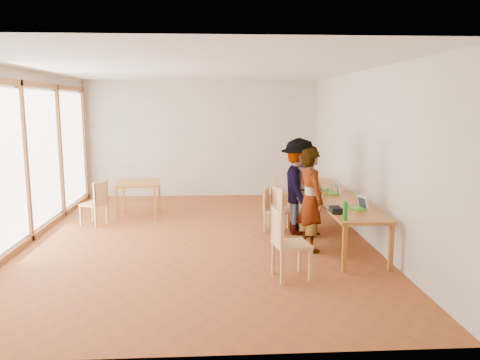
{
  "coord_description": "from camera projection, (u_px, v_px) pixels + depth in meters",
  "views": [
    {
      "loc": [
        0.29,
        -8.19,
        2.41
      ],
      "look_at": [
        0.75,
        -0.22,
        1.1
      ],
      "focal_mm": 35.0,
      "sensor_mm": 36.0,
      "label": 1
    }
  ],
  "objects": [
    {
      "name": "ground",
      "position": [
        198.0,
        238.0,
        8.44
      ],
      "size": [
        8.0,
        8.0,
        0.0
      ],
      "primitive_type": "plane",
      "color": "brown",
      "rests_on": "ground"
    },
    {
      "name": "chair_empty",
      "position": [
        278.0,
        187.0,
        10.88
      ],
      "size": [
        0.39,
        0.39,
        0.42
      ],
      "rotation": [
        0.0,
        0.0,
        -0.04
      ],
      "color": "tan",
      "rests_on": "ground"
    },
    {
      "name": "wall_right",
      "position": [
        364.0,
        155.0,
        8.37
      ],
      "size": [
        0.1,
        8.0,
        3.0
      ],
      "primitive_type": "cube",
      "color": "beige",
      "rests_on": "ground"
    },
    {
      "name": "window_wall",
      "position": [
        24.0,
        157.0,
        8.03
      ],
      "size": [
        0.1,
        8.0,
        3.0
      ],
      "primitive_type": "cube",
      "color": "white",
      "rests_on": "ground"
    },
    {
      "name": "black_pouch",
      "position": [
        336.0,
        210.0,
        7.17
      ],
      "size": [
        0.16,
        0.26,
        0.09
      ],
      "primitive_type": "cube",
      "color": "black",
      "rests_on": "communal_table"
    },
    {
      "name": "laptop_mid",
      "position": [
        336.0,
        191.0,
        8.63
      ],
      "size": [
        0.24,
        0.27,
        0.21
      ],
      "rotation": [
        0.0,
        0.0,
        -0.09
      ],
      "color": "#51BE23",
      "rests_on": "communal_table"
    },
    {
      "name": "green_bottle",
      "position": [
        345.0,
        211.0,
        6.69
      ],
      "size": [
        0.07,
        0.07,
        0.28
      ],
      "primitive_type": "cylinder",
      "color": "#187D1E",
      "rests_on": "communal_table"
    },
    {
      "name": "chair_mid",
      "position": [
        281.0,
        204.0,
        8.79
      ],
      "size": [
        0.53,
        0.53,
        0.46
      ],
      "rotation": [
        0.0,
        0.0,
        0.39
      ],
      "color": "tan",
      "rests_on": "ground"
    },
    {
      "name": "pink_phone",
      "position": [
        345.0,
        190.0,
        8.99
      ],
      "size": [
        0.05,
        0.1,
        0.01
      ],
      "primitive_type": "cube",
      "color": "#EB4DA2",
      "rests_on": "communal_table"
    },
    {
      "name": "chair_spare",
      "position": [
        97.0,
        198.0,
        9.27
      ],
      "size": [
        0.55,
        0.55,
        0.48
      ],
      "rotation": [
        0.0,
        0.0,
        2.7
      ],
      "color": "tan",
      "rests_on": "ground"
    },
    {
      "name": "laptop_far",
      "position": [
        330.0,
        189.0,
        8.92
      ],
      "size": [
        0.25,
        0.27,
        0.19
      ],
      "rotation": [
        0.0,
        0.0,
        -0.34
      ],
      "color": "#51BE23",
      "rests_on": "communal_table"
    },
    {
      "name": "person_mid",
      "position": [
        306.0,
        189.0,
        8.7
      ],
      "size": [
        0.85,
        0.97,
        1.68
      ],
      "primitive_type": "imported",
      "rotation": [
        0.0,
        0.0,
        1.88
      ],
      "color": "gray",
      "rests_on": "ground"
    },
    {
      "name": "clear_glass",
      "position": [
        322.0,
        195.0,
        8.32
      ],
      "size": [
        0.07,
        0.07,
        0.09
      ],
      "primitive_type": "cylinder",
      "color": "silver",
      "rests_on": "communal_table"
    },
    {
      "name": "wall_back",
      "position": [
        202.0,
        139.0,
        12.14
      ],
      "size": [
        6.0,
        0.1,
        3.0
      ],
      "primitive_type": "cube",
      "color": "beige",
      "rests_on": "ground"
    },
    {
      "name": "laptop_near",
      "position": [
        360.0,
        206.0,
        7.39
      ],
      "size": [
        0.29,
        0.31,
        0.22
      ],
      "rotation": [
        0.0,
        0.0,
        0.31
      ],
      "color": "#51BE23",
      "rests_on": "communal_table"
    },
    {
      "name": "person_far",
      "position": [
        299.0,
        186.0,
        8.64
      ],
      "size": [
        0.75,
        1.2,
        1.79
      ],
      "primitive_type": "imported",
      "rotation": [
        0.0,
        0.0,
        1.5
      ],
      "color": "gray",
      "rests_on": "ground"
    },
    {
      "name": "chair_near",
      "position": [
        284.0,
        235.0,
        6.43
      ],
      "size": [
        0.54,
        0.54,
        0.53
      ],
      "rotation": [
        0.0,
        0.0,
        0.17
      ],
      "color": "tan",
      "rests_on": "ground"
    },
    {
      "name": "person_near",
      "position": [
        311.0,
        200.0,
        7.65
      ],
      "size": [
        0.56,
        0.71,
        1.7
      ],
      "primitive_type": "imported",
      "rotation": [
        0.0,
        0.0,
        1.84
      ],
      "color": "gray",
      "rests_on": "ground"
    },
    {
      "name": "side_table",
      "position": [
        138.0,
        186.0,
        9.98
      ],
      "size": [
        0.9,
        0.9,
        0.75
      ],
      "rotation": [
        0.0,
        0.0,
        0.11
      ],
      "color": "#AB7226",
      "rests_on": "ground"
    },
    {
      "name": "chair_far",
      "position": [
        270.0,
        205.0,
        8.89
      ],
      "size": [
        0.49,
        0.49,
        0.44
      ],
      "rotation": [
        0.0,
        0.0,
        -0.33
      ],
      "color": "tan",
      "rests_on": "ground"
    },
    {
      "name": "ceiling",
      "position": [
        195.0,
        67.0,
        7.95
      ],
      "size": [
        6.0,
        8.0,
        0.04
      ],
      "primitive_type": "cube",
      "color": "white",
      "rests_on": "wall_back"
    },
    {
      "name": "yellow_mug",
      "position": [
        324.0,
        195.0,
        8.36
      ],
      "size": [
        0.15,
        0.15,
        0.1
      ],
      "primitive_type": "imported",
      "rotation": [
        0.0,
        0.0,
        0.22
      ],
      "color": "gold",
      "rests_on": "communal_table"
    },
    {
      "name": "condiment_cup",
      "position": [
        327.0,
        189.0,
        8.99
      ],
      "size": [
        0.08,
        0.08,
        0.06
      ],
      "primitive_type": "cylinder",
      "color": "white",
      "rests_on": "communal_table"
    },
    {
      "name": "wall_front",
      "position": [
        182.0,
        204.0,
        4.26
      ],
      "size": [
        6.0,
        0.1,
        3.0
      ],
      "primitive_type": "cube",
      "color": "beige",
      "rests_on": "ground"
    },
    {
      "name": "communal_table",
      "position": [
        334.0,
        198.0,
        8.57
      ],
      "size": [
        0.8,
        4.0,
        0.75
      ],
      "color": "#AB7226",
      "rests_on": "ground"
    }
  ]
}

